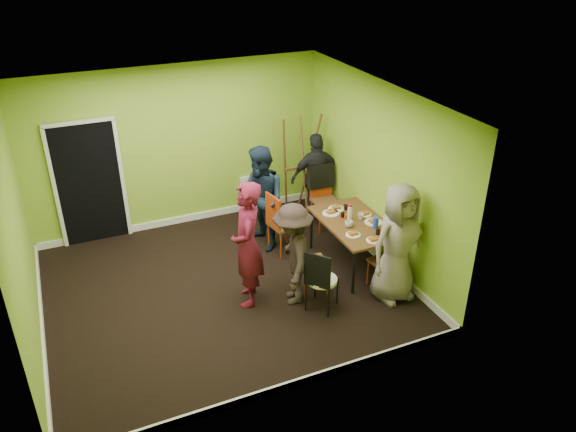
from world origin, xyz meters
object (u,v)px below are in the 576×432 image
(blue_bottle, at_px, (376,223))
(person_front_end, at_px, (398,243))
(orange_bottle, at_px, (345,217))
(chair_front_end, at_px, (388,259))
(chair_back_end, at_px, (322,182))
(person_left_far, at_px, (262,199))
(chair_left_far, at_px, (280,220))
(thermos, at_px, (350,213))
(person_back_end, at_px, (317,177))
(person_standing, at_px, (247,245))
(person_left_near, at_px, (293,255))
(dining_table, at_px, (355,225))
(chair_bentwood, at_px, (320,278))
(chair_left_near, at_px, (307,258))
(easel, at_px, (299,166))

(blue_bottle, height_order, person_front_end, person_front_end)
(orange_bottle, bearing_deg, chair_front_end, -77.52)
(chair_back_end, xyz_separation_m, person_left_far, (-1.25, -0.35, 0.08))
(chair_left_far, height_order, blue_bottle, chair_left_far)
(chair_back_end, bearing_deg, chair_front_end, 91.56)
(thermos, bearing_deg, person_back_end, 82.42)
(person_left_far, bearing_deg, chair_back_end, 97.63)
(person_front_end, bearing_deg, person_standing, 152.60)
(chair_back_end, distance_m, person_front_end, 2.42)
(chair_left_far, distance_m, person_left_near, 1.32)
(person_left_far, relative_size, person_back_end, 1.08)
(dining_table, height_order, chair_back_end, chair_back_end)
(dining_table, xyz_separation_m, person_standing, (-1.81, -0.24, 0.21))
(blue_bottle, distance_m, person_left_near, 1.44)
(chair_left_far, relative_size, person_back_end, 0.65)
(dining_table, xyz_separation_m, person_front_end, (0.10, -0.98, 0.18))
(chair_bentwood, xyz_separation_m, person_back_end, (1.16, 2.47, 0.27))
(chair_front_end, xyz_separation_m, person_standing, (-1.92, 0.54, 0.40))
(blue_bottle, relative_size, orange_bottle, 2.22)
(thermos, xyz_separation_m, person_back_end, (0.21, 1.55, -0.07))
(person_front_end, bearing_deg, person_left_near, 153.35)
(chair_left_near, xyz_separation_m, orange_bottle, (0.88, 0.51, 0.23))
(person_left_far, xyz_separation_m, person_front_end, (1.19, -2.06, 0.02))
(dining_table, distance_m, chair_left_near, 1.06)
(blue_bottle, distance_m, person_left_far, 1.87)
(person_left_far, distance_m, person_front_end, 2.38)
(person_standing, relative_size, person_front_end, 1.04)
(chair_left_far, bearing_deg, thermos, 40.64)
(chair_bentwood, distance_m, person_back_end, 2.74)
(chair_front_end, xyz_separation_m, person_left_far, (-1.20, 1.87, 0.35))
(person_left_far, bearing_deg, dining_table, 37.15)
(person_front_end, bearing_deg, chair_left_near, 144.47)
(person_front_end, bearing_deg, chair_front_end, 81.00)
(easel, distance_m, thermos, 1.85)
(dining_table, bearing_deg, orange_bottle, 124.57)
(chair_left_far, xyz_separation_m, blue_bottle, (1.08, -1.08, 0.26))
(orange_bottle, distance_m, person_front_end, 1.13)
(easel, height_order, thermos, easel)
(chair_left_near, bearing_deg, dining_table, 116.04)
(person_left_near, bearing_deg, person_standing, -94.39)
(chair_left_far, xyz_separation_m, chair_back_end, (1.07, 0.64, 0.19))
(person_front_end, bearing_deg, orange_bottle, 93.60)
(easel, height_order, person_left_far, easel)
(person_left_near, relative_size, person_back_end, 0.94)
(orange_bottle, bearing_deg, person_standing, -167.67)
(dining_table, xyz_separation_m, person_left_far, (-1.09, 1.08, 0.16))
(chair_left_near, bearing_deg, easel, 162.78)
(chair_left_near, bearing_deg, thermos, 121.28)
(chair_bentwood, xyz_separation_m, blue_bottle, (1.18, 0.55, 0.31))
(person_front_end, bearing_deg, dining_table, 89.67)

